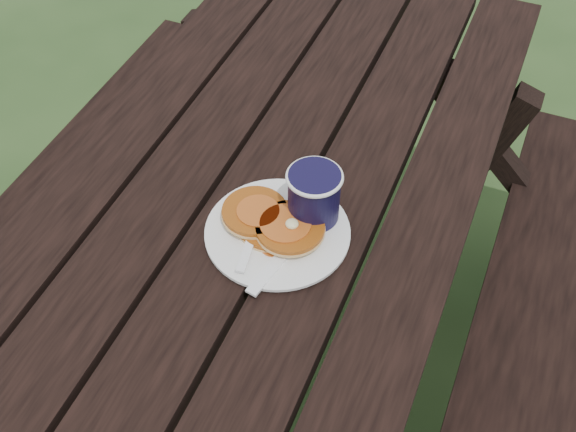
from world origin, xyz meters
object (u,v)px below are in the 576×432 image
at_px(plate, 278,233).
at_px(coffee_cup, 314,195).
at_px(picnic_table, 246,343).
at_px(pancake_stack, 273,222).

xyz_separation_m(plate, coffee_cup, (0.04, 0.06, 0.06)).
height_order(picnic_table, pancake_stack, pancake_stack).
bearing_deg(coffee_cup, pancake_stack, -135.20).
bearing_deg(pancake_stack, coffee_cup, 44.80).
xyz_separation_m(plate, pancake_stack, (-0.01, 0.00, 0.02)).
relative_size(picnic_table, coffee_cup, 16.73).
height_order(pancake_stack, coffee_cup, coffee_cup).
height_order(plate, coffee_cup, coffee_cup).
xyz_separation_m(picnic_table, plate, (0.08, 0.01, 0.39)).
distance_m(pancake_stack, coffee_cup, 0.08).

